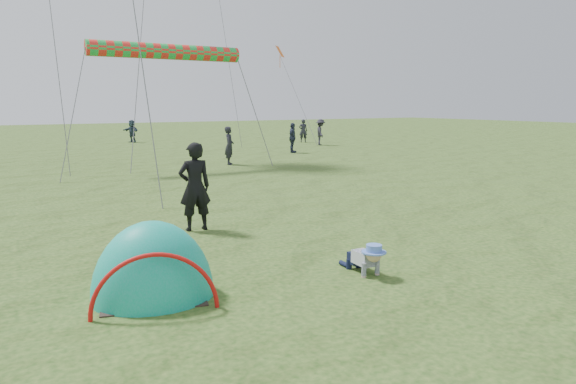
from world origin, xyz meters
TOP-DOWN VIEW (x-y plane):
  - ground at (0.00, 0.00)m, footprint 140.00×140.00m
  - crawling_toddler at (1.01, 0.57)m, footprint 0.55×0.76m
  - popup_tent at (-2.30, 1.34)m, footprint 2.04×1.82m
  - standing_adult at (-0.33, 4.83)m, footprint 0.74×0.52m
  - crowd_person_0 at (15.72, 25.57)m, footprint 0.72×0.67m
  - crowd_person_2 at (10.92, 19.16)m, footprint 1.00×0.98m
  - crowd_person_3 at (15.32, 22.77)m, footprint 1.09×1.30m
  - crowd_person_5 at (5.10, 31.79)m, footprint 1.06×1.56m
  - crowd_person_12 at (5.47, 15.77)m, footprint 0.66×0.75m
  - rainbow_tube_kite at (2.71, 15.79)m, footprint 6.40×0.64m
  - diamond_kite_1 at (15.11, 27.83)m, footprint 0.99×0.99m

SIDE VIEW (x-z plane):
  - ground at x=0.00m, z-range 0.00..0.00m
  - popup_tent at x=-2.30m, z-range -1.13..1.13m
  - crawling_toddler at x=1.01m, z-range 0.00..0.56m
  - crowd_person_5 at x=5.10m, z-range 0.00..1.62m
  - crowd_person_0 at x=15.72m, z-range 0.00..1.65m
  - crowd_person_2 at x=10.92m, z-range 0.00..1.69m
  - crowd_person_12 at x=5.47m, z-range 0.00..1.74m
  - crowd_person_3 at x=15.32m, z-range 0.00..1.74m
  - standing_adult at x=-0.33m, z-range 0.00..1.95m
  - rainbow_tube_kite at x=2.71m, z-range 4.58..5.22m
  - diamond_kite_1 at x=15.11m, z-range 6.11..6.92m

